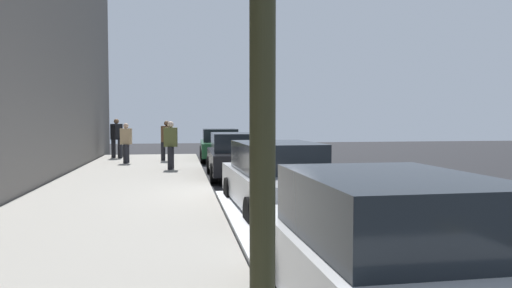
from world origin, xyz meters
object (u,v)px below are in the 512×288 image
at_px(parked_car_black, 236,155).
at_px(parked_car_silver, 278,179).
at_px(parked_car_white, 398,261).
at_px(pedestrian_black_coat, 117,137).
at_px(rolling_suitcase, 120,151).
at_px(parked_car_green, 220,145).
at_px(pedestrian_brown_coat, 167,139).
at_px(pedestrian_olive_coat, 171,144).
at_px(pedestrian_tan_coat, 126,142).

relative_size(parked_car_black, parked_car_silver, 1.00).
relative_size(parked_car_white, pedestrian_black_coat, 2.36).
distance_m(parked_car_black, rolling_suitcase, 9.04).
bearing_deg(parked_car_white, parked_car_green, 179.95).
xyz_separation_m(parked_car_green, pedestrian_brown_coat, (1.52, -2.47, 0.33)).
relative_size(parked_car_black, parked_car_white, 1.06).
bearing_deg(pedestrian_olive_coat, parked_car_green, 156.62).
xyz_separation_m(parked_car_silver, pedestrian_tan_coat, (-10.95, -4.24, 0.28)).
bearing_deg(pedestrian_olive_coat, parked_car_silver, 16.03).
bearing_deg(pedestrian_black_coat, pedestrian_brown_coat, 51.70).
height_order(parked_car_black, rolling_suitcase, parked_car_black).
distance_m(parked_car_green, pedestrian_tan_coat, 4.79).
relative_size(parked_car_black, pedestrian_black_coat, 2.51).
relative_size(pedestrian_black_coat, pedestrian_tan_coat, 1.11).
xyz_separation_m(parked_car_silver, parked_car_white, (5.94, -0.14, -0.00)).
relative_size(parked_car_white, pedestrian_olive_coat, 2.48).
height_order(parked_car_white, rolling_suitcase, parked_car_white).
distance_m(parked_car_black, pedestrian_black_coat, 8.69).
bearing_deg(pedestrian_brown_coat, pedestrian_black_coat, -128.30).
xyz_separation_m(pedestrian_black_coat, rolling_suitcase, (-0.48, 0.11, -0.70)).
xyz_separation_m(parked_car_silver, pedestrian_olive_coat, (-8.20, -2.36, 0.33)).
distance_m(parked_car_green, rolling_suitcase, 4.82).
relative_size(pedestrian_tan_coat, rolling_suitcase, 1.80).
bearing_deg(parked_car_green, pedestrian_tan_coat, -59.53).
height_order(parked_car_green, parked_car_silver, same).
bearing_deg(parked_car_silver, rolling_suitcase, -161.13).
xyz_separation_m(parked_car_green, parked_car_black, (6.86, -0.01, -0.00)).
height_order(parked_car_black, parked_car_silver, same).
bearing_deg(pedestrian_brown_coat, pedestrian_tan_coat, -61.40).
xyz_separation_m(pedestrian_tan_coat, pedestrian_olive_coat, (2.75, 1.88, 0.05)).
distance_m(parked_car_green, pedestrian_olive_coat, 5.65).
relative_size(parked_car_green, parked_car_silver, 1.03).
distance_m(pedestrian_black_coat, rolling_suitcase, 0.86).
bearing_deg(pedestrian_tan_coat, pedestrian_olive_coat, 34.41).
distance_m(pedestrian_brown_coat, rolling_suitcase, 3.34).
height_order(parked_car_silver, pedestrian_brown_coat, pedestrian_brown_coat).
height_order(parked_car_black, pedestrian_olive_coat, pedestrian_olive_coat).
distance_m(parked_car_white, pedestrian_brown_coat, 17.95).
distance_m(parked_car_silver, pedestrian_olive_coat, 8.54).
xyz_separation_m(parked_car_white, pedestrian_olive_coat, (-14.13, -2.22, 0.33)).
bearing_deg(parked_car_black, parked_car_silver, 1.13).
bearing_deg(pedestrian_black_coat, parked_car_green, 85.84).
relative_size(parked_car_black, pedestrian_olive_coat, 2.64).
bearing_deg(parked_car_green, pedestrian_black_coat, -94.16).
height_order(pedestrian_black_coat, rolling_suitcase, pedestrian_black_coat).
relative_size(parked_car_white, pedestrian_tan_coat, 2.62).
bearing_deg(parked_car_white, rolling_suitcase, -166.81).
distance_m(pedestrian_olive_coat, rolling_suitcase, 6.54).
xyz_separation_m(pedestrian_tan_coat, rolling_suitcase, (-3.26, -0.62, -0.60)).
bearing_deg(parked_car_black, parked_car_white, -0.04).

